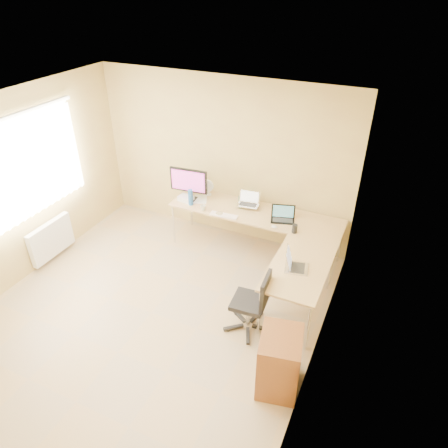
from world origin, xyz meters
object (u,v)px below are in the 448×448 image
at_px(monitor, 189,184).
at_px(laptop_center, 248,199).
at_px(laptop_black, 283,214).
at_px(desk_main, 254,232).
at_px(mug, 203,208).
at_px(keyboard, 224,215).
at_px(cabinet, 279,362).
at_px(water_bottle, 191,197).
at_px(laptop_return, 297,261).
at_px(office_chair, 249,297).
at_px(desk_fan, 208,188).
at_px(desk_return, 297,288).

height_order(monitor, laptop_center, monitor).
relative_size(monitor, laptop_black, 1.79).
distance_m(desk_main, mug, 0.89).
bearing_deg(keyboard, monitor, 156.95).
xyz_separation_m(keyboard, cabinet, (1.51, -1.90, -0.38)).
height_order(desk_main, water_bottle, water_bottle).
relative_size(mug, laptop_return, 0.26).
height_order(office_chair, cabinet, office_chair).
relative_size(laptop_center, office_chair, 0.37).
bearing_deg(cabinet, keyboard, 117.15).
bearing_deg(laptop_return, laptop_black, 14.63).
bearing_deg(laptop_return, keyboard, 48.27).
distance_m(monitor, water_bottle, 0.23).
distance_m(water_bottle, desk_fan, 0.41).
relative_size(desk_return, monitor, 2.13).
distance_m(laptop_black, cabinet, 2.29).
relative_size(mug, water_bottle, 0.33).
relative_size(monitor, water_bottle, 2.35).
bearing_deg(desk_main, cabinet, -62.90).
height_order(water_bottle, cabinet, water_bottle).
bearing_deg(water_bottle, keyboard, -9.16).
bearing_deg(laptop_center, monitor, -179.38).
bearing_deg(desk_fan, laptop_center, -15.84).
distance_m(desk_return, office_chair, 0.72).
relative_size(laptop_black, water_bottle, 1.31).
xyz_separation_m(mug, desk_fan, (-0.14, 0.47, 0.09)).
bearing_deg(keyboard, desk_return, -31.01).
height_order(water_bottle, office_chair, water_bottle).
xyz_separation_m(laptop_return, office_chair, (-0.43, -0.48, -0.34)).
bearing_deg(keyboard, desk_main, 33.99).
xyz_separation_m(laptop_black, cabinet, (0.67, -2.14, -0.48)).
distance_m(desk_main, laptop_return, 1.51).
bearing_deg(laptop_return, desk_main, 29.93).
bearing_deg(desk_return, desk_fan, 147.17).
xyz_separation_m(monitor, cabinet, (2.23, -2.15, -0.63)).
height_order(desk_main, laptop_black, laptop_black).
bearing_deg(water_bottle, laptop_black, 5.49).
height_order(monitor, desk_fan, monitor).
relative_size(desk_return, laptop_return, 3.92).
distance_m(monitor, keyboard, 0.80).
relative_size(monitor, desk_fan, 2.37).
height_order(desk_main, office_chair, office_chair).
distance_m(desk_return, laptop_center, 1.64).
bearing_deg(monitor, desk_fan, 42.85).
height_order(mug, desk_fan, desk_fan).
bearing_deg(laptop_black, laptop_return, -80.02).
bearing_deg(laptop_center, desk_main, -33.73).
distance_m(water_bottle, cabinet, 2.96).
xyz_separation_m(laptop_center, laptop_black, (0.60, -0.14, -0.04)).
xyz_separation_m(water_bottle, desk_fan, (0.11, 0.40, -0.00)).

